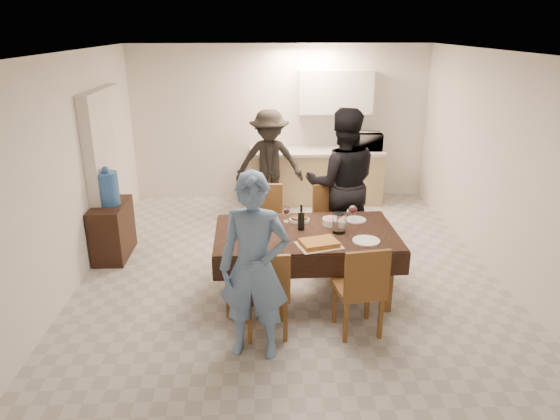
{
  "coord_description": "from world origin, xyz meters",
  "views": [
    {
      "loc": [
        -0.34,
        -5.46,
        2.87
      ],
      "look_at": [
        -0.13,
        -0.3,
        0.95
      ],
      "focal_mm": 32.0,
      "sensor_mm": 36.0,
      "label": 1
    }
  ],
  "objects": [
    {
      "name": "water_pitcher",
      "position": [
        0.49,
        -0.51,
        0.87
      ],
      "size": [
        0.14,
        0.14,
        0.22
      ],
      "primitive_type": "cylinder",
      "color": "white",
      "rests_on": "dining_table"
    },
    {
      "name": "plate_far_right",
      "position": [
        0.74,
        -0.16,
        0.77
      ],
      "size": [
        0.24,
        0.24,
        0.01
      ],
      "primitive_type": "cylinder",
      "color": "white",
      "rests_on": "dining_table"
    },
    {
      "name": "chair_far_right",
      "position": [
        0.59,
        0.19,
        0.62
      ],
      "size": [
        0.58,
        0.59,
        0.55
      ],
      "rotation": [
        0.0,
        0.0,
        3.47
      ],
      "color": "brown",
      "rests_on": "floor"
    },
    {
      "name": "wine_bottle",
      "position": [
        0.09,
        -0.41,
        0.91
      ],
      "size": [
        0.07,
        0.07,
        0.3
      ],
      "primitive_type": null,
      "color": "black",
      "rests_on": "dining_table"
    },
    {
      "name": "wine_glass_a",
      "position": [
        -0.41,
        -0.71,
        0.86
      ],
      "size": [
        0.09,
        0.09,
        0.2
      ],
      "primitive_type": null,
      "color": "white",
      "rests_on": "dining_table"
    },
    {
      "name": "plate_near_right",
      "position": [
        0.74,
        -0.76,
        0.77
      ],
      "size": [
        0.28,
        0.28,
        0.02
      ],
      "primitive_type": "cylinder",
      "color": "white",
      "rests_on": "dining_table"
    },
    {
      "name": "mushroom_dish",
      "position": [
        0.09,
        -0.18,
        0.78
      ],
      "size": [
        0.21,
        0.21,
        0.04
      ],
      "primitive_type": "cylinder",
      "color": "white",
      "rests_on": "dining_table"
    },
    {
      "name": "chair_near_right",
      "position": [
        0.59,
        -1.31,
        0.59
      ],
      "size": [
        0.5,
        0.5,
        0.52
      ],
      "rotation": [
        0.0,
        0.0,
        0.16
      ],
      "color": "brown",
      "rests_on": "floor"
    },
    {
      "name": "wine_glass_b",
      "position": [
        0.69,
        -0.21,
        0.87
      ],
      "size": [
        0.09,
        0.09,
        0.21
      ],
      "primitive_type": null,
      "color": "white",
      "rests_on": "dining_table"
    },
    {
      "name": "ceiling",
      "position": [
        0.0,
        0.0,
        2.6
      ],
      "size": [
        5.0,
        6.0,
        0.02
      ],
      "primitive_type": "cube",
      "color": "white",
      "rests_on": "wall_back"
    },
    {
      "name": "dining_table",
      "position": [
        0.14,
        -0.46,
        0.73
      ],
      "size": [
        1.98,
        1.19,
        0.76
      ],
      "rotation": [
        0.0,
        0.0,
        0.03
      ],
      "color": "black",
      "rests_on": "floor"
    },
    {
      "name": "savoury_tart",
      "position": [
        0.24,
        -0.84,
        0.79
      ],
      "size": [
        0.5,
        0.43,
        0.05
      ],
      "primitive_type": "cube",
      "rotation": [
        0.0,
        0.0,
        0.28
      ],
      "color": "#AD8432",
      "rests_on": "dining_table"
    },
    {
      "name": "chair_near_left",
      "position": [
        -0.31,
        -1.3,
        0.57
      ],
      "size": [
        0.45,
        0.45,
        0.5
      ],
      "rotation": [
        0.0,
        0.0,
        0.08
      ],
      "color": "brown",
      "rests_on": "floor"
    },
    {
      "name": "plate_far_left",
      "position": [
        -0.46,
        -0.16,
        0.77
      ],
      "size": [
        0.24,
        0.24,
        0.01
      ],
      "primitive_type": "cylinder",
      "color": "white",
      "rests_on": "dining_table"
    },
    {
      "name": "salad_bowl",
      "position": [
        0.44,
        -0.28,
        0.8
      ],
      "size": [
        0.19,
        0.19,
        0.08
      ],
      "primitive_type": "cylinder",
      "color": "white",
      "rests_on": "dining_table"
    },
    {
      "name": "wall_left",
      "position": [
        -2.5,
        0.0,
        1.3
      ],
      "size": [
        0.02,
        6.0,
        2.6
      ],
      "primitive_type": "cube",
      "color": "silver",
      "rests_on": "floor"
    },
    {
      "name": "water_jug",
      "position": [
        -2.28,
        0.63,
        0.93
      ],
      "size": [
        0.28,
        0.28,
        0.42
      ],
      "primitive_type": "cylinder",
      "color": "#3366B0",
      "rests_on": "console"
    },
    {
      "name": "console",
      "position": [
        -2.28,
        0.63,
        0.36
      ],
      "size": [
        0.39,
        0.78,
        0.72
      ],
      "primitive_type": "cube",
      "color": "black",
      "rests_on": "floor"
    },
    {
      "name": "person_kitchen",
      "position": [
        -0.2,
        2.23,
        0.83
      ],
      "size": [
        1.07,
        0.62,
        1.66
      ],
      "primitive_type": "imported",
      "color": "black",
      "rests_on": "floor"
    },
    {
      "name": "kitchen_base_cabinet",
      "position": [
        0.6,
        2.68,
        0.43
      ],
      "size": [
        2.2,
        0.6,
        0.86
      ],
      "primitive_type": "cube",
      "color": "tan",
      "rests_on": "floor"
    },
    {
      "name": "microwave",
      "position": [
        1.42,
        2.68,
        1.05
      ],
      "size": [
        0.52,
        0.35,
        0.29
      ],
      "primitive_type": "imported",
      "rotation": [
        0.0,
        0.0,
        3.14
      ],
      "color": "white",
      "rests_on": "kitchen_worktop"
    },
    {
      "name": "kitchen_worktop",
      "position": [
        0.6,
        2.68,
        0.89
      ],
      "size": [
        2.24,
        0.64,
        0.05
      ],
      "primitive_type": "cube",
      "color": "beige",
      "rests_on": "kitchen_base_cabinet"
    },
    {
      "name": "plate_near_left",
      "position": [
        -0.46,
        -0.76,
        0.77
      ],
      "size": [
        0.24,
        0.24,
        0.01
      ],
      "primitive_type": "cylinder",
      "color": "white",
      "rests_on": "dining_table"
    },
    {
      "name": "stub_partition",
      "position": [
        -2.42,
        1.2,
        1.05
      ],
      "size": [
        0.15,
        1.4,
        2.1
      ],
      "primitive_type": "cube",
      "color": "silver",
      "rests_on": "floor"
    },
    {
      "name": "floor",
      "position": [
        0.0,
        0.0,
        0.0
      ],
      "size": [
        5.0,
        6.0,
        0.02
      ],
      "primitive_type": "cube",
      "color": "#B6B6B1",
      "rests_on": "ground"
    },
    {
      "name": "wall_front",
      "position": [
        0.0,
        -3.0,
        1.3
      ],
      "size": [
        5.0,
        0.02,
        2.6
      ],
      "primitive_type": "cube",
      "color": "silver",
      "rests_on": "floor"
    },
    {
      "name": "wall_back",
      "position": [
        0.0,
        3.0,
        1.3
      ],
      "size": [
        5.0,
        0.02,
        2.6
      ],
      "primitive_type": "cube",
      "color": "silver",
      "rests_on": "floor"
    },
    {
      "name": "person_near",
      "position": [
        -0.41,
        -1.51,
        0.87
      ],
      "size": [
        0.69,
        0.52,
        1.73
      ],
      "primitive_type": "imported",
      "rotation": [
        0.0,
        0.0,
        -0.17
      ],
      "color": "#6083B1",
      "rests_on": "floor"
    },
    {
      "name": "wall_right",
      "position": [
        2.5,
        0.0,
        1.3
      ],
      "size": [
        0.02,
        6.0,
        2.6
      ],
      "primitive_type": "cube",
      "color": "silver",
      "rests_on": "floor"
    },
    {
      "name": "upper_cabinet",
      "position": [
        0.9,
        2.82,
        1.85
      ],
      "size": [
        1.2,
        0.34,
        0.7
      ],
      "primitive_type": "cube",
      "color": "white",
      "rests_on": "wall_back"
    },
    {
      "name": "wine_glass_c",
      "position": [
        -0.06,
        -0.16,
        0.86
      ],
      "size": [
        0.09,
        0.09,
        0.19
      ],
      "primitive_type": null,
      "color": "white",
      "rests_on": "dining_table"
    },
    {
      "name": "person_far",
      "position": [
        0.69,
        0.59,
        0.97
      ],
      "size": [
        0.97,
        0.77,
        1.94
      ],
      "primitive_type": "imported",
      "rotation": [
        0.0,
        0.0,
        3.11
      ],
      "color": "black",
      "rests_on": "floor"
    },
    {
      "name": "chair_far_left",
      "position": [
        -0.31,
        0.19,
        0.62
      ],
      "size": [
        0.47,
        0.47,
        0.55
      ],
      "rotation": [
        0.0,
        0.0,
        3.11
      ],
      "color": "brown",
      "rests_on": "floor"
    }
  ]
}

